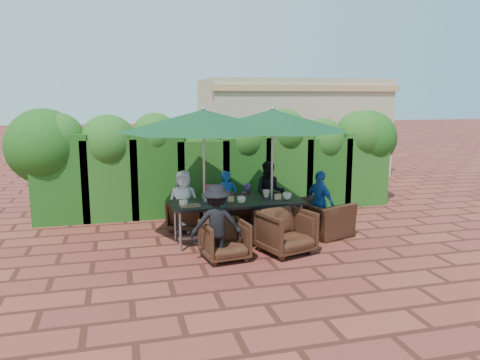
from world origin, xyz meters
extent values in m
plane|color=brown|center=(0.00, 0.00, 0.00)|extent=(80.00, 80.00, 0.00)
cube|color=black|center=(-0.23, -0.06, 0.72)|extent=(2.41, 0.90, 0.05)
cube|color=gray|center=(-0.23, -0.06, 0.12)|extent=(2.21, 0.05, 0.05)
cylinder|color=gray|center=(-1.33, -0.41, 0.35)|extent=(0.05, 0.05, 0.70)
cylinder|color=gray|center=(-1.33, 0.29, 0.35)|extent=(0.05, 0.05, 0.70)
cylinder|color=gray|center=(0.87, -0.41, 0.35)|extent=(0.05, 0.05, 0.70)
cylinder|color=gray|center=(0.87, 0.29, 0.35)|extent=(0.05, 0.05, 0.70)
cylinder|color=gray|center=(-0.83, 0.02, 0.01)|extent=(0.44, 0.44, 0.03)
cylinder|color=gray|center=(-0.83, 0.02, 1.20)|extent=(0.04, 0.04, 2.40)
cone|color=#0B3319|center=(-0.83, 0.02, 2.22)|extent=(3.01, 3.01, 0.38)
sphere|color=gray|center=(-0.83, 0.02, 2.42)|extent=(0.08, 0.08, 0.08)
cylinder|color=gray|center=(0.43, -0.04, 0.01)|extent=(0.44, 0.44, 0.03)
cylinder|color=gray|center=(0.43, -0.04, 1.20)|extent=(0.04, 0.04, 2.40)
cone|color=#0B3319|center=(0.43, -0.04, 2.22)|extent=(2.82, 2.82, 0.38)
sphere|color=gray|center=(0.43, -0.04, 2.42)|extent=(0.08, 0.08, 0.08)
imported|color=black|center=(-1.04, 0.88, 0.35)|extent=(0.87, 0.84, 0.70)
imported|color=black|center=(-0.11, 0.92, 0.41)|extent=(0.88, 0.84, 0.82)
imported|color=black|center=(0.64, 0.84, 0.37)|extent=(0.91, 0.89, 0.73)
imported|color=black|center=(-0.69, -0.99, 0.36)|extent=(0.77, 0.74, 0.71)
imported|color=black|center=(0.39, -0.94, 0.41)|extent=(0.98, 0.95, 0.82)
imported|color=black|center=(1.42, -0.10, 0.45)|extent=(0.95, 1.18, 0.89)
imported|color=silver|center=(-1.11, 0.81, 0.61)|extent=(0.69, 0.53, 1.22)
imported|color=#1F55A7|center=(-0.20, 0.95, 0.57)|extent=(0.43, 0.36, 1.15)
imported|color=black|center=(0.71, 0.92, 0.66)|extent=(0.73, 0.59, 1.32)
imported|color=black|center=(-0.84, -1.07, 0.63)|extent=(0.85, 0.46, 1.27)
imported|color=#1F55A7|center=(1.44, 0.02, 0.61)|extent=(0.59, 0.80, 1.23)
imported|color=#C84664|center=(-0.56, 0.97, 0.45)|extent=(0.38, 0.33, 0.89)
imported|color=#714596|center=(0.25, 1.00, 0.43)|extent=(0.38, 0.35, 0.87)
imported|color=green|center=(1.37, 4.17, 0.79)|extent=(1.48, 0.55, 1.57)
imported|color=#C84664|center=(2.63, 4.55, 0.81)|extent=(0.86, 0.63, 1.62)
imported|color=gray|center=(3.54, 4.32, 0.92)|extent=(1.22, 0.65, 1.83)
imported|color=beige|center=(-1.25, -0.22, 0.81)|extent=(0.15, 0.15, 0.12)
imported|color=beige|center=(-0.80, 0.04, 0.81)|extent=(0.13, 0.13, 0.12)
imported|color=beige|center=(-0.20, -0.23, 0.81)|extent=(0.16, 0.16, 0.12)
imported|color=beige|center=(0.38, 0.13, 0.82)|extent=(0.15, 0.15, 0.14)
imported|color=beige|center=(0.69, -0.15, 0.82)|extent=(0.17, 0.17, 0.13)
cylinder|color=#B20C0A|center=(-0.38, -0.03, 0.83)|extent=(0.04, 0.04, 0.17)
cylinder|color=#4C230C|center=(-0.33, 0.03, 0.83)|extent=(0.04, 0.04, 0.17)
cube|color=#8B6343|center=(-1.13, -0.22, 0.76)|extent=(0.35, 0.25, 0.02)
cube|color=tan|center=(-0.36, -0.07, 0.80)|extent=(0.12, 0.06, 0.10)
cube|color=tan|center=(0.53, -0.10, 0.80)|extent=(0.12, 0.06, 0.10)
cube|color=#143C10|center=(-3.50, 2.30, 0.94)|extent=(1.15, 0.95, 1.87)
sphere|color=#143C10|center=(-3.50, 2.30, 1.77)|extent=(1.07, 1.07, 1.07)
cube|color=#143C10|center=(-2.50, 2.30, 0.88)|extent=(1.15, 0.95, 1.75)
sphere|color=#143C10|center=(-2.50, 2.30, 1.65)|extent=(1.22, 1.22, 1.22)
cube|color=#143C10|center=(-1.50, 2.30, 0.94)|extent=(1.15, 0.95, 1.87)
sphere|color=#143C10|center=(-1.50, 2.30, 1.77)|extent=(1.03, 1.03, 1.03)
cube|color=#143C10|center=(-0.50, 2.30, 0.84)|extent=(1.15, 0.95, 1.68)
sphere|color=#143C10|center=(-0.50, 2.30, 1.58)|extent=(0.96, 0.96, 0.96)
cube|color=#143C10|center=(0.50, 2.30, 0.86)|extent=(1.15, 0.95, 1.72)
sphere|color=#143C10|center=(0.50, 2.30, 1.62)|extent=(1.11, 1.11, 1.11)
cube|color=#143C10|center=(1.50, 2.30, 0.94)|extent=(1.15, 0.95, 1.88)
sphere|color=#143C10|center=(1.50, 2.30, 1.78)|extent=(1.15, 1.15, 1.15)
cube|color=#143C10|center=(2.50, 2.30, 0.83)|extent=(1.15, 0.95, 1.66)
sphere|color=#143C10|center=(2.50, 2.30, 1.56)|extent=(1.12, 1.12, 1.12)
cube|color=#143C10|center=(3.50, 2.30, 0.89)|extent=(1.15, 0.95, 1.79)
sphere|color=#143C10|center=(3.50, 2.30, 1.69)|extent=(1.22, 1.22, 1.22)
sphere|color=#143C10|center=(-3.80, 2.40, 1.60)|extent=(1.60, 1.60, 1.60)
sphere|color=#143C10|center=(3.80, 2.40, 1.60)|extent=(1.40, 1.40, 1.40)
cube|color=tan|center=(3.50, 7.00, 1.60)|extent=(6.00, 3.00, 3.20)
cube|color=tan|center=(3.50, 5.55, 2.90)|extent=(6.20, 0.25, 0.20)
camera|label=1|loc=(-2.31, -8.14, 2.63)|focal=35.00mm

